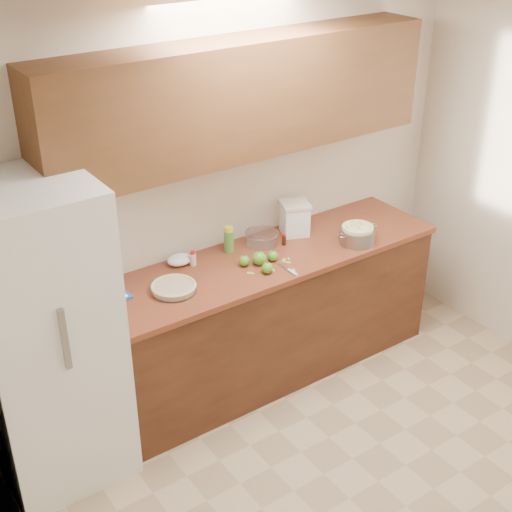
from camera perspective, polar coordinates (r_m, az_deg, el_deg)
room_shell at (r=3.50m, az=14.02°, el=-4.36°), size 3.60×3.60×3.60m
counter_run at (r=4.87m, az=0.03°, el=-5.02°), size 2.64×0.68×0.92m
upper_cabinets at (r=4.36m, az=-1.16°, el=12.51°), size 2.60×0.34×0.70m
fridge at (r=4.09m, az=-16.59°, el=-6.27°), size 0.70×0.70×1.80m
pie at (r=4.31m, az=-6.61°, el=-2.53°), size 0.28×0.28×0.05m
colander at (r=4.87m, az=8.11°, el=1.70°), size 0.33×0.24×0.12m
flour_canister at (r=4.92m, az=3.12°, el=3.05°), size 0.24×0.24×0.23m
tablet at (r=4.30m, az=-11.97°, el=-3.26°), size 0.27×0.21×0.02m
paring_knife at (r=4.48m, az=2.85°, el=-1.26°), size 0.02×0.19×0.02m
lemon_bottle at (r=4.69m, az=-2.18°, el=1.31°), size 0.07×0.07×0.18m
cinnamon_shaker at (r=4.56m, az=-5.06°, el=-0.20°), size 0.04×0.04×0.10m
vanilla_bottle at (r=4.80m, az=2.26°, el=1.32°), size 0.03×0.03×0.08m
mixing_bowl at (r=4.81m, az=0.46°, el=1.49°), size 0.23×0.23×0.09m
paper_towel at (r=4.59m, az=-6.15°, el=-0.30°), size 0.19×0.16×0.07m
apple_left at (r=4.54m, az=-0.94°, el=-0.39°), size 0.07×0.07×0.08m
apple_center at (r=4.55m, az=0.27°, el=-0.19°), size 0.09×0.09×0.10m
apple_front at (r=4.46m, az=0.91°, el=-0.96°), size 0.07×0.07×0.08m
apple_extra at (r=4.60m, az=1.36°, el=0.01°), size 0.07×0.07×0.08m
peel_a at (r=4.62m, az=2.23°, el=-0.33°), size 0.05×0.04×0.00m
peel_b at (r=4.47m, az=-0.44°, el=-1.38°), size 0.04×0.05×0.00m
peel_c at (r=4.51m, az=1.38°, el=-1.11°), size 0.03×0.04×0.00m
peel_d at (r=4.60m, az=2.52°, el=-0.50°), size 0.04×0.05×0.00m
peel_e at (r=4.50m, az=3.02°, el=-1.19°), size 0.05×0.05×0.00m
peel_f at (r=4.64m, az=2.63°, el=-0.22°), size 0.02×0.03×0.00m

